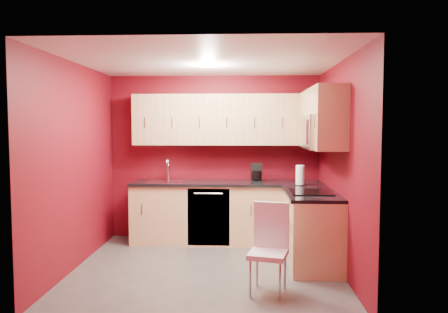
# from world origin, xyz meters

# --- Properties ---
(floor) EXTENTS (3.20, 3.20, 0.00)m
(floor) POSITION_xyz_m (0.00, 0.00, 0.00)
(floor) COLOR #4F4C4A
(floor) RESTS_ON ground
(ceiling) EXTENTS (3.20, 3.20, 0.00)m
(ceiling) POSITION_xyz_m (0.00, 0.00, 2.50)
(ceiling) COLOR white
(ceiling) RESTS_ON wall_back
(wall_back) EXTENTS (3.20, 0.00, 3.20)m
(wall_back) POSITION_xyz_m (0.00, 1.50, 1.25)
(wall_back) COLOR #5E0911
(wall_back) RESTS_ON floor
(wall_front) EXTENTS (3.20, 0.00, 3.20)m
(wall_front) POSITION_xyz_m (0.00, -1.50, 1.25)
(wall_front) COLOR #5E0911
(wall_front) RESTS_ON floor
(wall_left) EXTENTS (0.00, 3.00, 3.00)m
(wall_left) POSITION_xyz_m (-1.60, 0.00, 1.25)
(wall_left) COLOR #5E0911
(wall_left) RESTS_ON floor
(wall_right) EXTENTS (0.00, 3.00, 3.00)m
(wall_right) POSITION_xyz_m (1.60, 0.00, 1.25)
(wall_right) COLOR #5E0911
(wall_right) RESTS_ON floor
(base_cabinets_back) EXTENTS (2.80, 0.60, 0.87)m
(base_cabinets_back) POSITION_xyz_m (0.20, 1.20, 0.43)
(base_cabinets_back) COLOR #E0B280
(base_cabinets_back) RESTS_ON floor
(base_cabinets_right) EXTENTS (0.60, 1.30, 0.87)m
(base_cabinets_right) POSITION_xyz_m (1.30, 0.25, 0.43)
(base_cabinets_right) COLOR #E0B280
(base_cabinets_right) RESTS_ON floor
(countertop_back) EXTENTS (2.80, 0.63, 0.04)m
(countertop_back) POSITION_xyz_m (0.20, 1.19, 0.89)
(countertop_back) COLOR black
(countertop_back) RESTS_ON base_cabinets_back
(countertop_right) EXTENTS (0.63, 1.27, 0.04)m
(countertop_right) POSITION_xyz_m (1.29, 0.23, 0.89)
(countertop_right) COLOR black
(countertop_right) RESTS_ON base_cabinets_right
(upper_cabinets_back) EXTENTS (2.80, 0.35, 0.75)m
(upper_cabinets_back) POSITION_xyz_m (0.20, 1.32, 1.83)
(upper_cabinets_back) COLOR tan
(upper_cabinets_back) RESTS_ON wall_back
(upper_cabinets_right) EXTENTS (0.35, 1.55, 0.75)m
(upper_cabinets_right) POSITION_xyz_m (1.42, 0.44, 1.89)
(upper_cabinets_right) COLOR tan
(upper_cabinets_right) RESTS_ON wall_right
(microwave) EXTENTS (0.42, 0.76, 0.42)m
(microwave) POSITION_xyz_m (1.39, 0.20, 1.66)
(microwave) COLOR silver
(microwave) RESTS_ON upper_cabinets_right
(cooktop) EXTENTS (0.50, 0.55, 0.01)m
(cooktop) POSITION_xyz_m (1.28, 0.20, 0.92)
(cooktop) COLOR black
(cooktop) RESTS_ON countertop_right
(sink) EXTENTS (0.52, 0.42, 0.35)m
(sink) POSITION_xyz_m (-0.70, 1.20, 0.94)
(sink) COLOR silver
(sink) RESTS_ON countertop_back
(dishwasher_front) EXTENTS (0.60, 0.02, 0.82)m
(dishwasher_front) POSITION_xyz_m (-0.05, 0.91, 0.43)
(dishwasher_front) COLOR black
(dishwasher_front) RESTS_ON base_cabinets_back
(downlight) EXTENTS (0.20, 0.20, 0.01)m
(downlight) POSITION_xyz_m (0.00, 0.30, 2.48)
(downlight) COLOR white
(downlight) RESTS_ON ceiling
(coffee_maker) EXTENTS (0.18, 0.23, 0.27)m
(coffee_maker) POSITION_xyz_m (0.64, 1.13, 1.05)
(coffee_maker) COLOR black
(coffee_maker) RESTS_ON countertop_back
(napkin_holder) EXTENTS (0.14, 0.14, 0.13)m
(napkin_holder) POSITION_xyz_m (0.63, 1.27, 0.98)
(napkin_holder) COLOR black
(napkin_holder) RESTS_ON countertop_back
(paper_towel) EXTENTS (0.17, 0.17, 0.28)m
(paper_towel) POSITION_xyz_m (1.23, 0.85, 1.05)
(paper_towel) COLOR white
(paper_towel) RESTS_ON countertop_right
(dining_chair) EXTENTS (0.46, 0.47, 0.93)m
(dining_chair) POSITION_xyz_m (0.70, -0.77, 0.46)
(dining_chair) COLOR silver
(dining_chair) RESTS_ON floor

